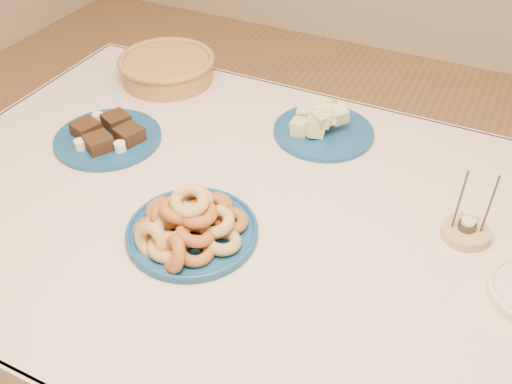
# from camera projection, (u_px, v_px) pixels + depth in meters

# --- Properties ---
(dining_table) EXTENTS (1.71, 1.11, 0.75)m
(dining_table) POSITION_uv_depth(u_px,v_px,m) (265.00, 247.00, 1.34)
(dining_table) COLOR brown
(dining_table) RESTS_ON ground
(donut_platter) EXTENTS (0.36, 0.36, 0.13)m
(donut_platter) POSITION_uv_depth(u_px,v_px,m) (190.00, 225.00, 1.20)
(donut_platter) COLOR navy
(donut_platter) RESTS_ON dining_table
(melon_plate) EXTENTS (0.30, 0.30, 0.09)m
(melon_plate) POSITION_uv_depth(u_px,v_px,m) (322.00, 124.00, 1.50)
(melon_plate) COLOR navy
(melon_plate) RESTS_ON dining_table
(brownie_plate) EXTENTS (0.36, 0.36, 0.05)m
(brownie_plate) POSITION_uv_depth(u_px,v_px,m) (108.00, 136.00, 1.48)
(brownie_plate) COLOR navy
(brownie_plate) RESTS_ON dining_table
(wicker_basket) EXTENTS (0.35, 0.35, 0.08)m
(wicker_basket) POSITION_uv_depth(u_px,v_px,m) (167.00, 68.00, 1.72)
(wicker_basket) COLOR olive
(wicker_basket) RESTS_ON dining_table
(candle_holder) EXTENTS (0.12, 0.12, 0.17)m
(candle_holder) POSITION_uv_depth(u_px,v_px,m) (465.00, 231.00, 1.21)
(candle_holder) COLOR tan
(candle_holder) RESTS_ON dining_table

